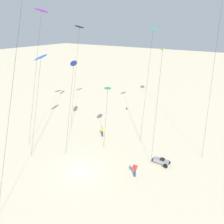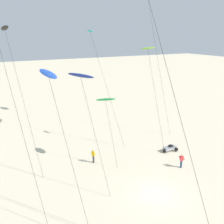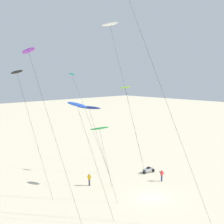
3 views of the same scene
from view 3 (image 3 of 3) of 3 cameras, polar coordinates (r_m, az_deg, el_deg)
ground_plane at (r=37.90m, az=7.49°, el=-15.80°), size 260.00×260.00×0.00m
kite_teal at (r=47.16m, az=-7.48°, el=6.84°), size 2.29×7.41×15.04m
kite_white at (r=53.49m, az=-0.38°, el=16.18°), size 2.98×7.80×23.79m
kite_lime at (r=44.71m, az=2.63°, el=4.22°), size 1.62×4.20×13.10m
kite_purple at (r=32.63m, az=-15.51°, el=10.89°), size 2.27×7.44×17.58m
kite_blue at (r=31.39m, az=-6.61°, el=1.20°), size 1.90×5.63×11.99m
kite_black at (r=38.49m, az=-17.58°, el=6.96°), size 1.97×6.35×15.41m
kite_navy at (r=35.28m, az=-4.36°, el=0.78°), size 2.26×5.13×11.20m
kite_green at (r=39.75m, az=-2.40°, el=-3.17°), size 1.91×3.30×8.12m
kite_flyer_nearest at (r=43.07m, az=9.43°, el=-11.72°), size 0.62×0.60×1.67m
kite_flyer_middle at (r=41.01m, az=-4.33°, el=-12.61°), size 0.71×0.72×1.67m
beach_buggy at (r=46.56m, az=6.88°, el=-10.83°), size 2.05×1.03×0.82m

